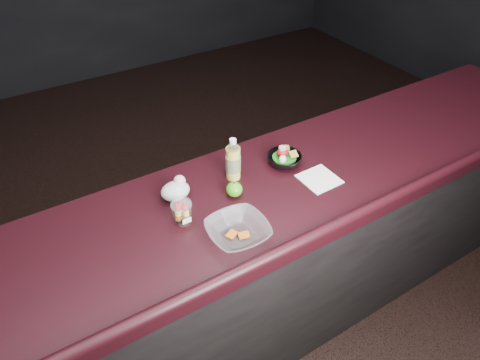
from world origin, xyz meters
The scene contains 9 objects.
room_shell centered at (0.00, 0.00, 1.83)m, with size 8.00×8.00×8.00m.
counter centered at (0.00, 0.30, 0.51)m, with size 4.06×0.71×1.02m.
lemonade_bottle centered at (0.03, 0.43, 1.11)m, with size 0.07×0.07×0.21m.
fruit_cup centered at (-0.29, 0.29, 1.08)m, with size 0.09×0.09×0.12m.
green_apple centered at (-0.03, 0.33, 1.05)m, with size 0.07×0.07×0.07m.
plastic_bag centered at (-0.24, 0.44, 1.06)m, with size 0.13×0.10×0.09m.
snack_bowl centered at (0.29, 0.40, 1.05)m, with size 0.20×0.20×0.09m.
takeout_bowl centered at (-0.14, 0.11, 1.05)m, with size 0.24×0.24×0.06m.
paper_napkin centered at (0.36, 0.22, 1.02)m, with size 0.16×0.16×0.00m, color white.
Camera 1 is at (-0.73, -0.87, 2.23)m, focal length 32.00 mm.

